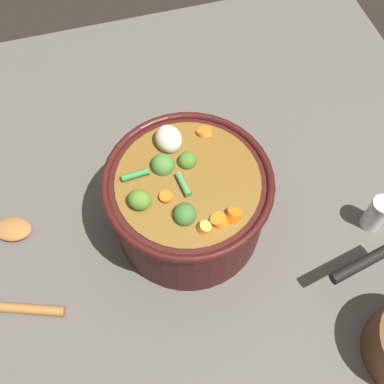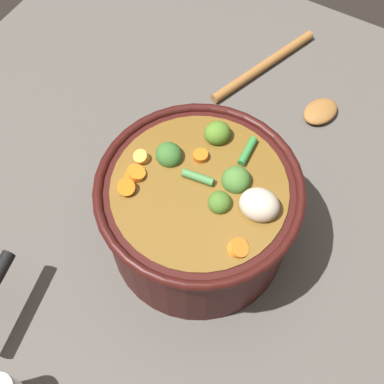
# 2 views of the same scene
# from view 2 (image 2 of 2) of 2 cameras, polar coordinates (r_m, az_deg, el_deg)

# --- Properties ---
(ground_plane) EXTENTS (1.10, 1.10, 0.00)m
(ground_plane) POSITION_cam_2_polar(r_m,az_deg,el_deg) (0.75, 0.69, -4.96)
(ground_plane) COLOR #514C47
(cooking_pot) EXTENTS (0.26, 0.26, 0.17)m
(cooking_pot) POSITION_cam_2_polar(r_m,az_deg,el_deg) (0.68, 0.80, -2.23)
(cooking_pot) COLOR #38110F
(cooking_pot) RESTS_ON ground_plane
(wooden_spoon) EXTENTS (0.21, 0.23, 0.02)m
(wooden_spoon) POSITION_cam_2_polar(r_m,az_deg,el_deg) (0.91, 10.86, 11.60)
(wooden_spoon) COLOR #98632F
(wooden_spoon) RESTS_ON ground_plane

